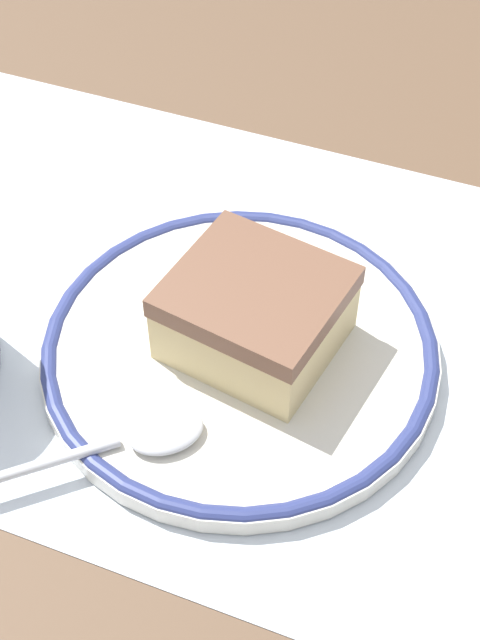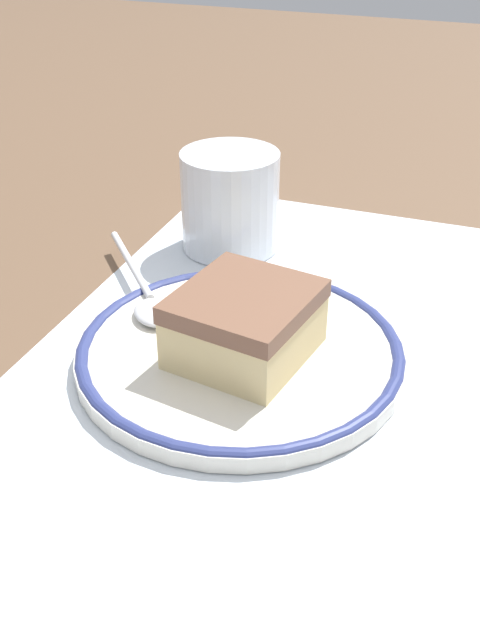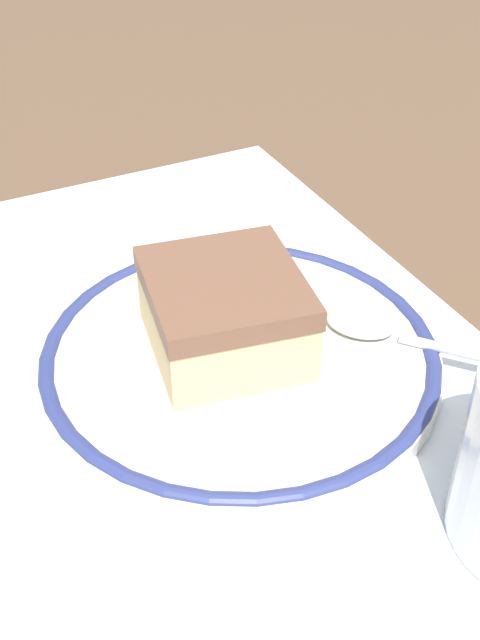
{
  "view_description": "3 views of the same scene",
  "coord_description": "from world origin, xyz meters",
  "px_view_note": "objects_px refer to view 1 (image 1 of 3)",
  "views": [
    {
      "loc": [
        -0.13,
        0.32,
        0.39
      ],
      "look_at": [
        -0.01,
        0.03,
        0.03
      ],
      "focal_mm": 52.32,
      "sensor_mm": 36.0,
      "label": 1
    },
    {
      "loc": [
        -0.38,
        -0.11,
        0.28
      ],
      "look_at": [
        -0.01,
        0.03,
        0.03
      ],
      "focal_mm": 42.22,
      "sensor_mm": 36.0,
      "label": 2
    },
    {
      "loc": [
        0.28,
        -0.12,
        0.28
      ],
      "look_at": [
        -0.01,
        0.03,
        0.03
      ],
      "focal_mm": 45.55,
      "sensor_mm": 36.0,
      "label": 3
    }
  ],
  "objects_px": {
    "plate": "(240,350)",
    "napkin": "(44,195)",
    "spoon": "(115,441)",
    "cake_slice": "(255,313)"
  },
  "relations": [
    {
      "from": "plate",
      "to": "napkin",
      "type": "height_order",
      "value": "plate"
    },
    {
      "from": "napkin",
      "to": "spoon",
      "type": "bearing_deg",
      "value": 129.22
    },
    {
      "from": "plate",
      "to": "napkin",
      "type": "distance_m",
      "value": 0.18
    },
    {
      "from": "napkin",
      "to": "cake_slice",
      "type": "bearing_deg",
      "value": 156.88
    },
    {
      "from": "plate",
      "to": "spoon",
      "type": "xyz_separation_m",
      "value": [
        0.03,
        0.08,
        0.01
      ]
    },
    {
      "from": "plate",
      "to": "cake_slice",
      "type": "relative_size",
      "value": 2.22
    },
    {
      "from": "plate",
      "to": "spoon",
      "type": "relative_size",
      "value": 1.74
    },
    {
      "from": "plate",
      "to": "spoon",
      "type": "height_order",
      "value": "spoon"
    },
    {
      "from": "plate",
      "to": "spoon",
      "type": "distance_m",
      "value": 0.09
    },
    {
      "from": "plate",
      "to": "cake_slice",
      "type": "height_order",
      "value": "cake_slice"
    }
  ]
}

